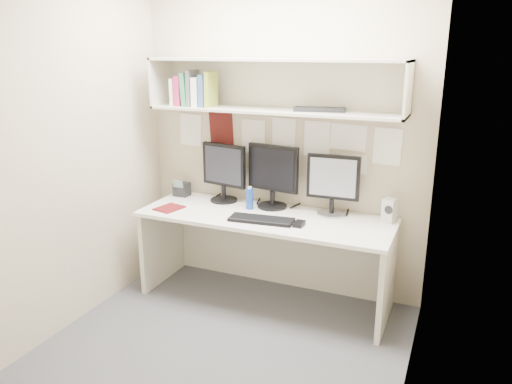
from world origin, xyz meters
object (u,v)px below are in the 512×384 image
at_px(keyboard, 261,220).
at_px(maroon_notebook, 169,208).
at_px(monitor_right, 333,183).
at_px(speaker, 389,210).
at_px(desk, 265,258).
at_px(monitor_left, 224,170).
at_px(monitor_center, 273,174).
at_px(desk_phone, 182,189).

relative_size(keyboard, maroon_notebook, 2.28).
bearing_deg(monitor_right, speaker, -2.78).
bearing_deg(speaker, desk, -149.95).
xyz_separation_m(monitor_left, maroon_notebook, (-0.31, -0.38, -0.26)).
bearing_deg(keyboard, monitor_center, 91.90).
bearing_deg(speaker, monitor_center, -163.39).
xyz_separation_m(monitor_center, monitor_right, (0.50, 0.00, -0.02)).
bearing_deg(desk_phone, monitor_right, 1.95).
distance_m(desk, monitor_left, 0.82).
relative_size(keyboard, speaker, 2.68).
height_order(monitor_right, maroon_notebook, monitor_right).
bearing_deg(maroon_notebook, desk, 24.43).
xyz_separation_m(keyboard, desk_phone, (-0.91, 0.35, 0.05)).
bearing_deg(monitor_right, desk, -157.70).
height_order(monitor_center, keyboard, monitor_center).
bearing_deg(monitor_right, desk_phone, 178.10).
bearing_deg(keyboard, desk_phone, 152.94).
distance_m(desk, speaker, 1.05).
height_order(desk, monitor_left, monitor_left).
relative_size(monitor_right, keyboard, 0.98).
bearing_deg(keyboard, speaker, 16.24).
height_order(desk, maroon_notebook, maroon_notebook).
bearing_deg(monitor_right, maroon_notebook, -165.63).
height_order(monitor_right, desk_phone, monitor_right).
distance_m(desk, keyboard, 0.40).
xyz_separation_m(monitor_center, maroon_notebook, (-0.76, -0.38, -0.27)).
bearing_deg(speaker, desk_phone, -162.91).
distance_m(maroon_notebook, desk_phone, 0.38).
bearing_deg(speaker, monitor_left, -163.35).
xyz_separation_m(desk, speaker, (0.92, 0.22, 0.46)).
bearing_deg(speaker, maroon_notebook, -150.72).
xyz_separation_m(monitor_right, desk_phone, (-1.36, -0.01, -0.20)).
bearing_deg(monitor_left, desk, -14.33).
relative_size(desk, monitor_center, 3.86).
relative_size(maroon_notebook, desk_phone, 1.37).
bearing_deg(monitor_left, monitor_right, 10.72).
bearing_deg(desk, desk_phone, 166.86).
xyz_separation_m(speaker, desk_phone, (-1.80, -0.01, -0.03)).
distance_m(monitor_left, speaker, 1.40).
xyz_separation_m(monitor_right, keyboard, (-0.45, -0.37, -0.25)).
bearing_deg(desk, monitor_right, 24.75).
bearing_deg(monitor_left, monitor_center, 10.71).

